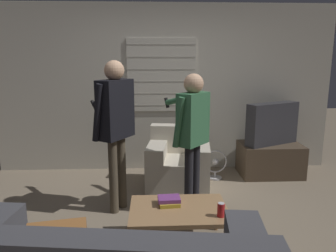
% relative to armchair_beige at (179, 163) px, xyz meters
% --- Properties ---
extents(ground_plane, '(16.00, 16.00, 0.00)m').
position_rel_armchair_beige_xyz_m(ground_plane, '(-0.17, -1.23, -0.33)').
color(ground_plane, '#7F705B').
extents(wall_back, '(5.20, 0.08, 2.55)m').
position_rel_armchair_beige_xyz_m(wall_back, '(-0.17, 0.80, 0.95)').
color(wall_back, '#BCB7A8').
rests_on(wall_back, ground_plane).
extents(armchair_beige, '(0.92, 0.87, 0.82)m').
position_rel_armchair_beige_xyz_m(armchair_beige, '(0.00, 0.00, 0.00)').
color(armchair_beige, beige).
rests_on(armchair_beige, ground_plane).
extents(coffee_table, '(0.91, 0.63, 0.38)m').
position_rel_armchair_beige_xyz_m(coffee_table, '(-0.12, -1.47, 0.01)').
color(coffee_table, '#9E754C').
rests_on(coffee_table, ground_plane).
extents(tv_stand, '(0.90, 0.59, 0.49)m').
position_rel_armchair_beige_xyz_m(tv_stand, '(1.41, 0.38, -0.09)').
color(tv_stand, '#4C3D2D').
rests_on(tv_stand, ground_plane).
extents(tv, '(0.86, 0.56, 0.62)m').
position_rel_armchair_beige_xyz_m(tv, '(1.41, 0.38, 0.46)').
color(tv, '#2D2D33').
rests_on(tv, tv_stand).
extents(person_left_standing, '(0.57, 0.78, 1.73)m').
position_rel_armchair_beige_xyz_m(person_left_standing, '(-0.77, -0.67, 0.77)').
color(person_left_standing, '#4C4233').
rests_on(person_left_standing, ground_plane).
extents(person_right_standing, '(0.51, 0.77, 1.59)m').
position_rel_armchair_beige_xyz_m(person_right_standing, '(0.09, -0.68, 0.67)').
color(person_right_standing, black).
rests_on(person_right_standing, ground_plane).
extents(book_stack, '(0.22, 0.18, 0.07)m').
position_rel_armchair_beige_xyz_m(book_stack, '(-0.20, -1.39, 0.09)').
color(book_stack, gold).
rests_on(book_stack, coffee_table).
extents(soda_can, '(0.07, 0.07, 0.13)m').
position_rel_armchair_beige_xyz_m(soda_can, '(0.24, -1.64, 0.11)').
color(soda_can, red).
rests_on(soda_can, coffee_table).
extents(spare_remote, '(0.09, 0.13, 0.02)m').
position_rel_armchair_beige_xyz_m(spare_remote, '(-0.20, -1.39, 0.06)').
color(spare_remote, black).
rests_on(spare_remote, coffee_table).
extents(floor_fan, '(0.34, 0.20, 0.43)m').
position_rel_armchair_beige_xyz_m(floor_fan, '(0.56, 0.26, -0.12)').
color(floor_fan, '#A8A8AD').
rests_on(floor_fan, ground_plane).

